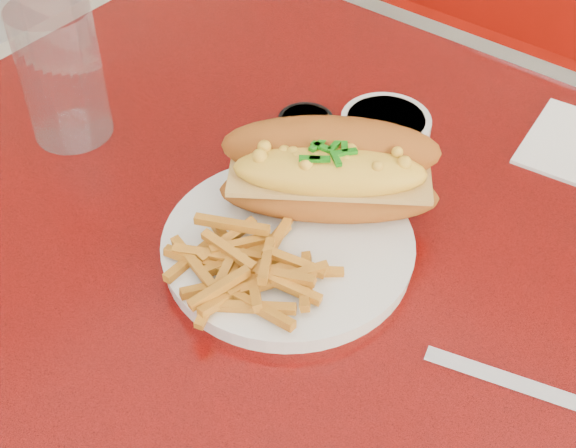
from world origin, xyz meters
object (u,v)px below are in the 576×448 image
Objects in this scene: mac_hoagie at (330,171)px; knife at (568,400)px; diner_table at (382,372)px; fork at (339,267)px; sauce_cup_left at (306,128)px; water_tumbler at (62,74)px; dinner_plate at (288,247)px; gravy_ramekin at (384,137)px.

knife is at bearing -46.19° from mac_hoagie.
fork is at bearing -133.30° from diner_table.
mac_hoagie is 0.13m from sauce_cup_left.
diner_table is at bearing 5.62° from water_tumbler.
gravy_ramekin reaches higher than dinner_plate.
gravy_ramekin is (-0.01, 0.18, 0.02)m from dinner_plate.
sauce_cup_left is at bearing 121.34° from dinner_plate.
water_tumbler is (-0.30, -0.17, 0.05)m from gravy_ramekin.
gravy_ramekin is at bearing 29.87° from water_tumbler.
knife is at bearing 1.49° from dinner_plate.
sauce_cup_left reaches higher than knife.
water_tumbler is 0.59m from knife.
diner_table is at bearing 154.85° from knife.
fork is 1.19× the size of gravy_ramekin.
sauce_cup_left is 0.41× the size of water_tumbler.
fork is (0.06, 0.00, 0.01)m from dinner_plate.
diner_table is 9.20× the size of fork.
fork is 0.67× the size of knife.
gravy_ramekin is 0.56× the size of knife.
mac_hoagie is 2.09× the size of gravy_ramekin.
sauce_cup_left is (-0.09, 0.15, 0.01)m from dinner_plate.
mac_hoagie is at bearing 91.66° from dinner_plate.
water_tumbler is (-0.31, 0.00, 0.07)m from dinner_plate.
fork is 0.19m from gravy_ramekin.
fork is 0.87× the size of water_tumbler.
knife is at bearing -11.02° from diner_table.
dinner_plate is 4.64× the size of sauce_cup_left.
dinner_plate is 1.24× the size of mac_hoagie.
sauce_cup_left is at bearing 144.98° from knife.
sauce_cup_left is (-0.09, 0.08, -0.04)m from mac_hoagie.
sauce_cup_left is (-0.15, 0.15, -0.00)m from fork.
diner_table is at bearing -48.31° from mac_hoagie.
fork reaches higher than diner_table.
diner_table is 8.02× the size of water_tumbler.
fork is at bearing -44.86° from sauce_cup_left.
gravy_ramekin is at bearing 135.42° from knife.
water_tumbler reaches higher than dinner_plate.
sauce_cup_left reaches higher than diner_table.
dinner_plate is at bearing -155.46° from diner_table.
water_tumbler reaches higher than gravy_ramekin.
knife is (0.59, 0.00, -0.07)m from water_tumbler.
sauce_cup_left is at bearing 40.35° from fork.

